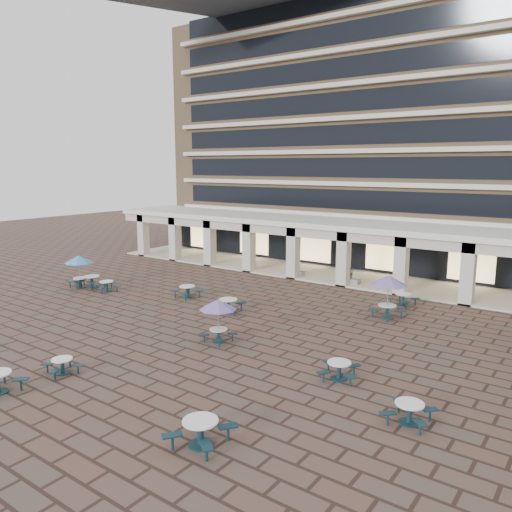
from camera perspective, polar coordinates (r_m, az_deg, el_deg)
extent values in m
plane|color=brown|center=(27.74, -5.67, -7.73)|extent=(120.00, 120.00, 0.00)
cube|color=#997956|center=(48.52, 15.01, 12.85)|extent=(40.00, 15.00, 22.00)
cube|color=beige|center=(41.54, 10.72, 4.52)|extent=(36.80, 0.50, 0.35)
cube|color=black|center=(41.64, 10.91, 6.32)|extent=(35.20, 0.05, 1.60)
cube|color=beige|center=(41.36, 10.84, 8.10)|extent=(36.80, 0.50, 0.35)
cube|color=black|center=(41.54, 11.04, 9.90)|extent=(35.20, 0.05, 1.60)
cube|color=beige|center=(41.35, 10.96, 11.71)|extent=(36.80, 0.50, 0.35)
cube|color=black|center=(41.61, 11.16, 13.48)|extent=(35.20, 0.05, 1.60)
cube|color=beige|center=(41.50, 11.09, 15.29)|extent=(36.80, 0.50, 0.35)
cube|color=black|center=(41.85, 11.29, 17.04)|extent=(35.20, 0.05, 1.60)
cube|color=beige|center=(41.82, 11.22, 18.84)|extent=(36.80, 0.50, 0.35)
cube|color=black|center=(42.24, 11.43, 20.54)|extent=(35.20, 0.05, 1.60)
cube|color=beige|center=(42.29, 11.35, 22.32)|extent=(36.80, 0.50, 0.35)
cube|color=black|center=(42.78, 11.56, 23.96)|extent=(35.20, 0.05, 1.60)
cube|color=beige|center=(42.91, 11.49, 25.72)|extent=(36.80, 0.50, 0.35)
cube|color=white|center=(39.11, 8.97, 3.78)|extent=(42.00, 6.60, 0.40)
cube|color=beige|center=(36.67, 6.92, 2.69)|extent=(42.00, 0.30, 0.90)
cube|color=black|center=(41.84, 10.56, 0.84)|extent=(38.00, 0.15, 3.20)
cube|color=beige|center=(39.79, 8.81, -2.15)|extent=(42.00, 6.00, 0.12)
cube|color=beige|center=(49.09, -12.75, 2.38)|extent=(0.80, 0.80, 4.00)
cube|color=beige|center=(46.03, -9.26, 1.98)|extent=(0.80, 0.80, 4.00)
cube|color=beige|center=(43.16, -5.30, 1.52)|extent=(0.80, 0.80, 4.00)
cube|color=beige|center=(40.54, -0.80, 0.99)|extent=(0.80, 0.80, 4.00)
cube|color=beige|center=(38.20, 4.28, 0.39)|extent=(0.80, 0.80, 4.00)
cube|color=beige|center=(36.20, 9.97, -0.29)|extent=(0.80, 0.80, 4.00)
cube|color=beige|center=(34.60, 16.26, -1.04)|extent=(0.80, 0.80, 4.00)
cube|color=beige|center=(33.47, 23.07, -1.84)|extent=(0.80, 0.80, 4.00)
cube|color=#FFD88C|center=(50.61, -6.10, 2.35)|extent=(3.20, 0.08, 2.40)
cube|color=#FFD88C|center=(46.61, -0.23, 1.72)|extent=(3.20, 0.08, 2.40)
cube|color=#FFD88C|center=(43.19, 6.64, 0.97)|extent=(3.20, 0.08, 2.40)
cube|color=#FFD88C|center=(40.50, 14.55, 0.08)|extent=(3.20, 0.08, 2.40)
cube|color=#FFD88C|center=(38.69, 23.39, -0.92)|extent=(3.20, 0.08, 2.40)
cube|color=#133139|center=(21.73, -25.32, -12.61)|extent=(0.62, 0.63, 0.05)
cylinder|color=#133139|center=(21.82, -25.27, -13.21)|extent=(0.09, 0.09, 0.45)
cube|color=#133139|center=(22.69, -26.87, -11.76)|extent=(0.63, 0.62, 0.05)
cylinder|color=#133139|center=(22.78, -26.82, -12.34)|extent=(0.09, 0.09, 0.45)
cylinder|color=#133139|center=(22.91, -21.20, -12.34)|extent=(0.60, 0.60, 0.03)
cylinder|color=#133139|center=(22.81, -21.24, -11.72)|extent=(0.15, 0.15, 0.57)
cylinder|color=white|center=(22.69, -21.30, -10.92)|extent=(0.86, 0.86, 0.04)
cube|color=#133139|center=(22.49, -19.70, -11.68)|extent=(0.53, 0.45, 0.04)
cylinder|color=#133139|center=(22.57, -19.67, -12.14)|extent=(0.07, 0.07, 0.36)
cube|color=#133139|center=(23.33, -20.52, -10.93)|extent=(0.45, 0.53, 0.04)
cylinder|color=#133139|center=(23.40, -20.49, -11.38)|extent=(0.07, 0.07, 0.36)
cube|color=#133139|center=(23.07, -22.77, -11.33)|extent=(0.53, 0.45, 0.04)
cylinder|color=#133139|center=(23.14, -22.74, -11.78)|extent=(0.07, 0.07, 0.36)
cube|color=#133139|center=(22.22, -22.03, -12.11)|extent=(0.45, 0.53, 0.04)
cylinder|color=#133139|center=(22.30, -22.00, -12.58)|extent=(0.07, 0.07, 0.36)
cylinder|color=#133139|center=(16.66, -6.33, -20.63)|extent=(0.79, 0.79, 0.04)
cylinder|color=#133139|center=(16.48, -6.35, -19.59)|extent=(0.20, 0.20, 0.74)
cylinder|color=white|center=(16.26, -6.39, -18.22)|extent=(1.12, 1.12, 0.06)
cube|color=#133139|center=(16.58, -3.23, -18.85)|extent=(0.62, 0.68, 0.06)
cylinder|color=#133139|center=(16.71, -3.22, -19.62)|extent=(0.09, 0.09, 0.47)
cube|color=#133139|center=(17.17, -6.96, -17.82)|extent=(0.68, 0.62, 0.06)
cylinder|color=#133139|center=(17.30, -6.94, -18.57)|extent=(0.09, 0.09, 0.47)
cube|color=#133139|center=(16.30, -9.57, -19.54)|extent=(0.62, 0.68, 0.06)
cylinder|color=#133139|center=(16.43, -9.54, -20.32)|extent=(0.09, 0.09, 0.47)
cube|color=#133139|center=(15.68, -5.69, -20.75)|extent=(0.68, 0.62, 0.06)
cylinder|color=#133139|center=(15.81, -5.68, -21.55)|extent=(0.09, 0.09, 0.47)
cylinder|color=#133139|center=(37.72, -19.40, -3.38)|extent=(0.66, 0.66, 0.04)
cylinder|color=#133139|center=(37.66, -19.43, -2.94)|extent=(0.17, 0.17, 0.63)
cylinder|color=white|center=(37.57, -19.46, -2.38)|extent=(0.95, 0.95, 0.05)
cube|color=#133139|center=(37.40, -18.36, -2.80)|extent=(0.58, 0.53, 0.05)
cylinder|color=#133139|center=(37.45, -18.34, -3.13)|extent=(0.08, 0.08, 0.40)
cube|color=#133139|center=(38.32, -19.09, -2.54)|extent=(0.53, 0.58, 0.05)
cylinder|color=#133139|center=(38.36, -19.08, -2.86)|extent=(0.08, 0.08, 0.40)
cube|color=#133139|center=(37.87, -20.50, -2.77)|extent=(0.58, 0.53, 0.05)
cylinder|color=#133139|center=(37.92, -20.48, -3.10)|extent=(0.08, 0.08, 0.40)
cube|color=#133139|center=(36.95, -19.80, -3.05)|extent=(0.53, 0.58, 0.05)
cylinder|color=#133139|center=(37.00, -19.78, -3.38)|extent=(0.08, 0.08, 0.40)
cylinder|color=gray|center=(37.48, -19.51, -1.71)|extent=(0.05, 0.05, 2.28)
cone|color=#4396DA|center=(37.31, -19.59, -0.36)|extent=(1.99, 1.99, 0.52)
cylinder|color=#133139|center=(36.05, -16.67, -3.84)|extent=(0.66, 0.66, 0.04)
cylinder|color=#133139|center=(35.99, -16.70, -3.39)|extent=(0.17, 0.17, 0.62)
cylinder|color=white|center=(35.90, -16.73, -2.80)|extent=(0.95, 0.95, 0.05)
cube|color=#133139|center=(35.66, -15.63, -3.29)|extent=(0.58, 0.47, 0.05)
cylinder|color=#133139|center=(35.71, -15.62, -3.63)|extent=(0.08, 0.08, 0.40)
cube|color=#133139|center=(36.61, -16.22, -2.97)|extent=(0.47, 0.58, 0.05)
cylinder|color=#133139|center=(36.66, -16.20, -3.30)|extent=(0.08, 0.08, 0.40)
cube|color=#133139|center=(36.28, -17.76, -3.17)|extent=(0.58, 0.47, 0.05)
cylinder|color=#133139|center=(36.33, -17.74, -3.50)|extent=(0.08, 0.08, 0.40)
cube|color=#133139|center=(35.32, -17.21, -3.50)|extent=(0.47, 0.58, 0.05)
cylinder|color=#133139|center=(35.37, -17.19, -3.84)|extent=(0.08, 0.08, 0.40)
cylinder|color=#133139|center=(24.99, -4.30, -9.72)|extent=(0.62, 0.62, 0.04)
cylinder|color=#133139|center=(24.90, -4.31, -9.13)|extent=(0.16, 0.16, 0.58)
cylinder|color=white|center=(24.79, -4.32, -8.35)|extent=(0.89, 0.89, 0.04)
cube|color=#133139|center=(24.91, -2.71, -8.86)|extent=(0.52, 0.51, 0.04)
cylinder|color=#133139|center=(24.98, -2.70, -9.31)|extent=(0.07, 0.07, 0.37)
cube|color=#133139|center=(25.52, -4.39, -8.41)|extent=(0.51, 0.52, 0.04)
cylinder|color=#133139|center=(25.59, -4.39, -8.84)|extent=(0.07, 0.07, 0.37)
cube|color=#133139|center=(24.85, -5.92, -8.96)|extent=(0.52, 0.51, 0.04)
cylinder|color=#133139|center=(24.92, -5.91, -9.40)|extent=(0.07, 0.07, 0.37)
cube|color=#133139|center=(24.22, -4.23, -9.45)|extent=(0.51, 0.52, 0.04)
cylinder|color=#133139|center=(24.29, -4.22, -9.90)|extent=(0.07, 0.07, 0.37)
cylinder|color=gray|center=(24.66, -4.33, -7.44)|extent=(0.04, 0.04, 2.13)
cone|color=#7961AA|center=(24.41, -4.36, -5.56)|extent=(1.86, 1.86, 0.49)
cylinder|color=#133139|center=(18.47, 17.04, -17.75)|extent=(0.68, 0.68, 0.04)
cylinder|color=#133139|center=(18.33, 17.09, -16.91)|extent=(0.18, 0.18, 0.64)
cylinder|color=white|center=(18.16, 17.16, -15.81)|extent=(0.98, 0.98, 0.05)
cube|color=#133139|center=(18.62, 19.29, -16.23)|extent=(0.57, 0.57, 0.05)
cylinder|color=#133139|center=(18.72, 19.25, -16.85)|extent=(0.08, 0.08, 0.41)
cube|color=#133139|center=(18.89, 16.04, -15.64)|extent=(0.57, 0.57, 0.05)
cylinder|color=#133139|center=(18.99, 16.01, -16.25)|extent=(0.08, 0.08, 0.41)
cube|color=#133139|center=(17.98, 14.84, -16.98)|extent=(0.57, 0.57, 0.05)
cylinder|color=#133139|center=(18.08, 14.81, -17.61)|extent=(0.08, 0.08, 0.41)
cube|color=#133139|center=(17.69, 18.26, -17.64)|extent=(0.57, 0.57, 0.05)
cylinder|color=#133139|center=(17.79, 18.22, -18.28)|extent=(0.08, 0.08, 0.41)
cylinder|color=#133139|center=(37.49, -18.23, -3.39)|extent=(0.78, 0.78, 0.04)
cylinder|color=#133139|center=(37.41, -18.26, -2.87)|extent=(0.20, 0.20, 0.73)
cylinder|color=white|center=(37.32, -18.30, -2.21)|extent=(1.11, 1.11, 0.06)
cube|color=#133139|center=(37.39, -16.95, -2.62)|extent=(0.61, 0.68, 0.06)
cylinder|color=#133139|center=(37.45, -16.93, -3.00)|extent=(0.09, 0.09, 0.47)
cube|color=#133139|center=(38.23, -18.28, -2.41)|extent=(0.68, 0.61, 0.06)
cylinder|color=#133139|center=(38.29, -18.26, -2.79)|extent=(0.09, 0.09, 0.47)
cube|color=#133139|center=(37.40, -19.60, -2.77)|extent=(0.61, 0.68, 0.06)
cylinder|color=#133139|center=(37.45, -19.57, -3.15)|extent=(0.09, 0.09, 0.47)
cube|color=#133139|center=(36.54, -18.26, -2.99)|extent=(0.68, 0.61, 0.06)
cylinder|color=#133139|center=(36.60, -18.24, -3.37)|extent=(0.09, 0.09, 0.47)
cylinder|color=#133139|center=(33.25, -7.85, -4.68)|extent=(0.72, 0.72, 0.04)
cylinder|color=#133139|center=(33.17, -7.86, -4.14)|extent=(0.19, 0.19, 0.68)
cylinder|color=white|center=(33.07, -7.88, -3.45)|extent=(1.04, 1.04, 0.05)
cube|color=#133139|center=(33.04, -6.48, -3.96)|extent=(0.63, 0.57, 0.05)
cylinder|color=#133139|center=(33.10, -6.47, -4.36)|extent=(0.08, 0.08, 0.43)
cube|color=#133139|center=(33.92, -7.68, -3.61)|extent=(0.57, 0.63, 0.05)
cylinder|color=#133139|center=(33.98, -7.67, -4.00)|extent=(0.08, 0.08, 0.43)
cube|color=#133139|center=(33.27, -9.25, -3.93)|extent=(0.63, 0.57, 0.05)
cylinder|color=#133139|center=(33.32, -9.24, -4.33)|extent=(0.08, 0.08, 0.43)
cube|color=#133139|center=(32.37, -8.07, -4.30)|extent=(0.57, 0.63, 0.05)
cylinder|color=#133139|center=(32.43, -8.06, -4.71)|extent=(0.08, 0.08, 0.43)
cylinder|color=#133139|center=(21.19, 9.44, -13.63)|extent=(0.68, 0.68, 0.04)
cylinder|color=#133139|center=(21.07, 9.47, -12.88)|extent=(0.17, 0.17, 0.64)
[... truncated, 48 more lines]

